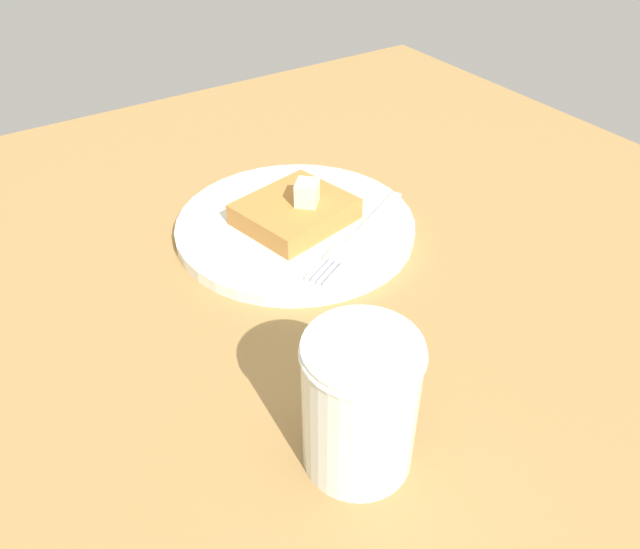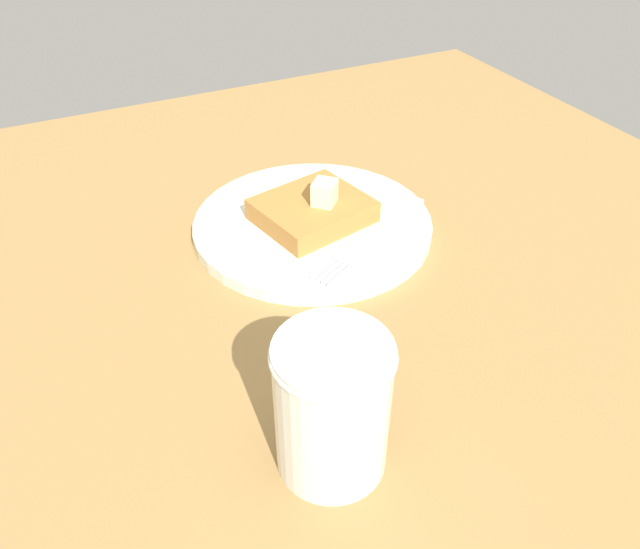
% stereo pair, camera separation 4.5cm
% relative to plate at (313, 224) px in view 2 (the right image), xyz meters
% --- Properties ---
extents(table_surface, '(0.95, 0.95, 0.02)m').
position_rel_plate_xyz_m(table_surface, '(-0.05, -0.11, -0.02)').
color(table_surface, olive).
rests_on(table_surface, ground).
extents(plate, '(0.22, 0.22, 0.01)m').
position_rel_plate_xyz_m(plate, '(0.00, 0.00, 0.00)').
color(plate, silver).
rests_on(plate, table_surface).
extents(toast_slice_center, '(0.11, 0.10, 0.02)m').
position_rel_plate_xyz_m(toast_slice_center, '(-0.00, 0.00, 0.02)').
color(toast_slice_center, '#AF7435').
rests_on(toast_slice_center, plate).
extents(butter_pat_primary, '(0.03, 0.03, 0.02)m').
position_rel_plate_xyz_m(butter_pat_primary, '(0.01, -0.01, 0.04)').
color(butter_pat_primary, beige).
rests_on(butter_pat_primary, toast_slice_center).
extents(fork, '(0.15, 0.09, 0.00)m').
position_rel_plate_xyz_m(fork, '(0.03, -0.06, 0.01)').
color(fork, silver).
rests_on(fork, plate).
extents(syrup_jar, '(0.07, 0.07, 0.09)m').
position_rel_plate_xyz_m(syrup_jar, '(-0.10, -0.23, 0.04)').
color(syrup_jar, '#35190A').
rests_on(syrup_jar, table_surface).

